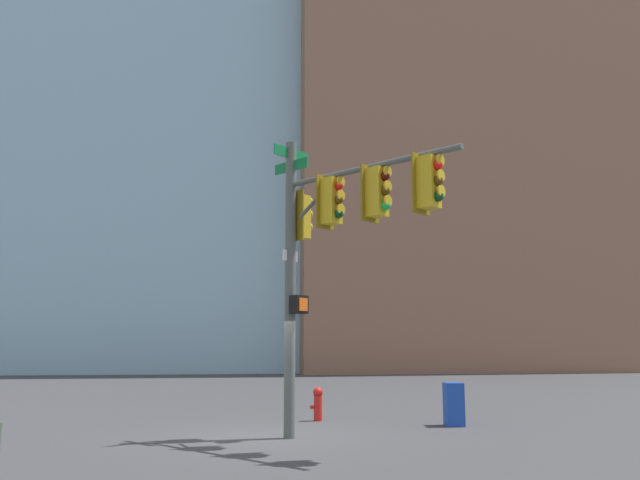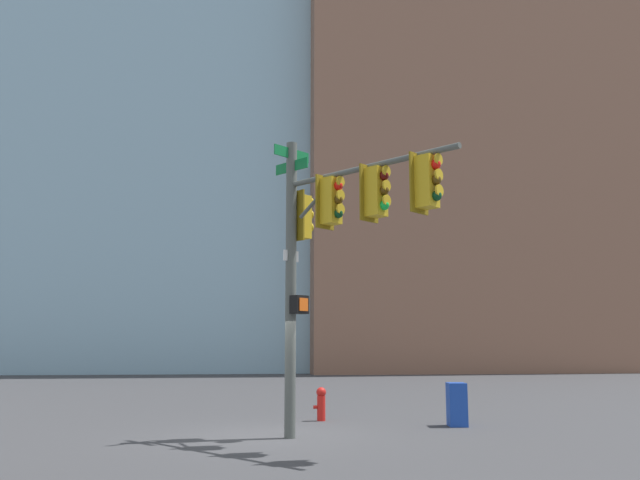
# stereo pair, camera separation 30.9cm
# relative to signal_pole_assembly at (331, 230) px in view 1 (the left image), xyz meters

# --- Properties ---
(ground_plane) EXTENTS (200.00, 200.00, 0.00)m
(ground_plane) POSITION_rel_signal_pole_assembly_xyz_m (1.26, -1.36, -4.42)
(ground_plane) COLOR #38383A
(signal_pole_assembly) EXTENTS (3.27, 3.96, 6.57)m
(signal_pole_assembly) POSITION_rel_signal_pole_assembly_xyz_m (0.00, 0.00, 0.00)
(signal_pole_assembly) COLOR #4C514C
(signal_pole_assembly) RESTS_ON ground_plane
(fire_hydrant) EXTENTS (0.34, 0.26, 0.87)m
(fire_hydrant) POSITION_rel_signal_pole_assembly_xyz_m (-0.30, -4.11, -3.94)
(fire_hydrant) COLOR red
(fire_hydrant) RESTS_ON ground_plane
(newspaper_box) EXTENTS (0.51, 0.62, 1.05)m
(newspaper_box) POSITION_rel_signal_pole_assembly_xyz_m (-3.49, -2.53, -3.89)
(newspaper_box) COLOR #193FA5
(newspaper_box) RESTS_ON ground_plane
(building_brick_nearside) EXTENTS (26.72, 17.60, 53.11)m
(building_brick_nearside) POSITION_rel_signal_pole_assembly_xyz_m (-16.63, -39.96, 22.14)
(building_brick_nearside) COLOR #845B47
(building_brick_nearside) RESTS_ON ground_plane
(building_brick_midblock) EXTENTS (16.30, 18.96, 33.08)m
(building_brick_midblock) POSITION_rel_signal_pole_assembly_xyz_m (11.73, -51.51, 12.12)
(building_brick_midblock) COLOR #4C3328
(building_brick_midblock) RESTS_ON ground_plane
(building_glass_tower) EXTENTS (32.37, 26.91, 66.49)m
(building_glass_tower) POSITION_rel_signal_pole_assembly_xyz_m (8.55, -46.97, 28.83)
(building_glass_tower) COLOR #8CB2C6
(building_glass_tower) RESTS_ON ground_plane
(building_brick_farside) EXTENTS (16.90, 16.67, 44.15)m
(building_brick_farside) POSITION_rel_signal_pole_assembly_xyz_m (15.43, -61.15, 17.66)
(building_brick_farside) COLOR brown
(building_brick_farside) RESTS_ON ground_plane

